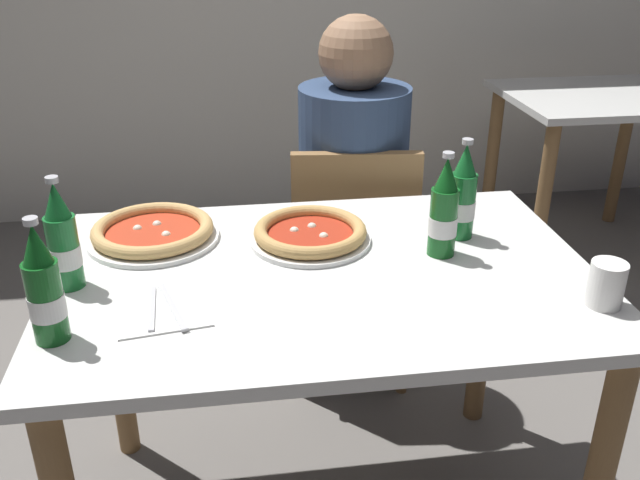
{
  "coord_description": "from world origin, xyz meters",
  "views": [
    {
      "loc": [
        -0.2,
        -1.34,
        1.47
      ],
      "look_at": [
        0.0,
        0.05,
        0.8
      ],
      "focal_mm": 38.74,
      "sensor_mm": 36.0,
      "label": 1
    }
  ],
  "objects": [
    {
      "name": "beer_bottle_right",
      "position": [
        0.36,
        0.13,
        0.85
      ],
      "size": [
        0.07,
        0.07,
        0.25
      ],
      "color": "#196B2D",
      "rests_on": "dining_table_main"
    },
    {
      "name": "pizza_margherita_near",
      "position": [
        -0.01,
        0.15,
        0.77
      ],
      "size": [
        0.29,
        0.29,
        0.04
      ],
      "color": "white",
      "rests_on": "dining_table_main"
    },
    {
      "name": "napkin_with_cutlery",
      "position": [
        -0.34,
        -0.12,
        0.75
      ],
      "size": [
        0.21,
        0.21,
        0.01
      ],
      "color": "white",
      "rests_on": "dining_table_main"
    },
    {
      "name": "paper_cup",
      "position": [
        0.54,
        -0.23,
        0.8
      ],
      "size": [
        0.07,
        0.07,
        0.09
      ],
      "primitive_type": "cylinder",
      "color": "white",
      "rests_on": "dining_table_main"
    },
    {
      "name": "diner_seated",
      "position": [
        0.19,
        0.66,
        0.58
      ],
      "size": [
        0.34,
        0.34,
        1.21
      ],
      "color": "#2D3342",
      "rests_on": "ground_plane"
    },
    {
      "name": "dining_table_main",
      "position": [
        0.0,
        0.0,
        0.64
      ],
      "size": [
        1.2,
        0.8,
        0.75
      ],
      "color": "silver",
      "rests_on": "ground_plane"
    },
    {
      "name": "chair_behind_table",
      "position": [
        0.18,
        0.61,
        0.48
      ],
      "size": [
        0.44,
        0.44,
        0.85
      ],
      "rotation": [
        0.0,
        0.0,
        3.03
      ],
      "color": "olive",
      "rests_on": "ground_plane"
    },
    {
      "name": "pizza_marinara_far",
      "position": [
        -0.39,
        0.21,
        0.77
      ],
      "size": [
        0.32,
        0.32,
        0.04
      ],
      "color": "white",
      "rests_on": "dining_table_main"
    },
    {
      "name": "dining_table_background",
      "position": [
        1.43,
        1.44,
        0.59
      ],
      "size": [
        0.8,
        0.7,
        0.75
      ],
      "color": "silver",
      "rests_on": "ground_plane"
    },
    {
      "name": "beer_bottle_center",
      "position": [
        -0.54,
        -0.2,
        0.85
      ],
      "size": [
        0.07,
        0.07,
        0.25
      ],
      "color": "#14591E",
      "rests_on": "dining_table_main"
    },
    {
      "name": "beer_bottle_left",
      "position": [
        0.28,
        0.04,
        0.85
      ],
      "size": [
        0.07,
        0.07,
        0.25
      ],
      "color": "#14591E",
      "rests_on": "dining_table_main"
    },
    {
      "name": "beer_bottle_extra",
      "position": [
        -0.54,
        0.01,
        0.85
      ],
      "size": [
        0.07,
        0.07,
        0.25
      ],
      "color": "#196B2D",
      "rests_on": "dining_table_main"
    }
  ]
}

